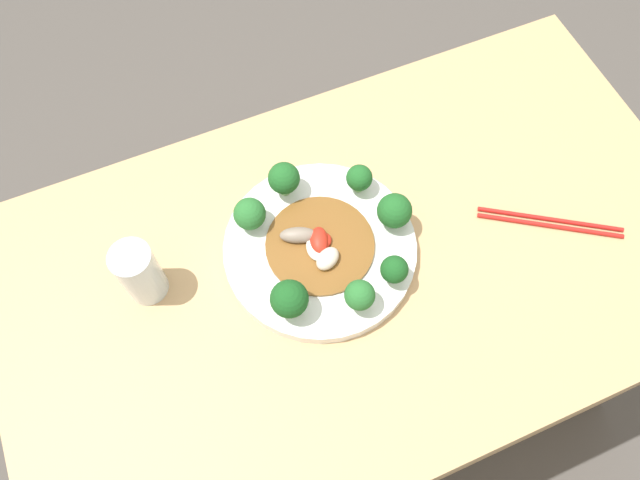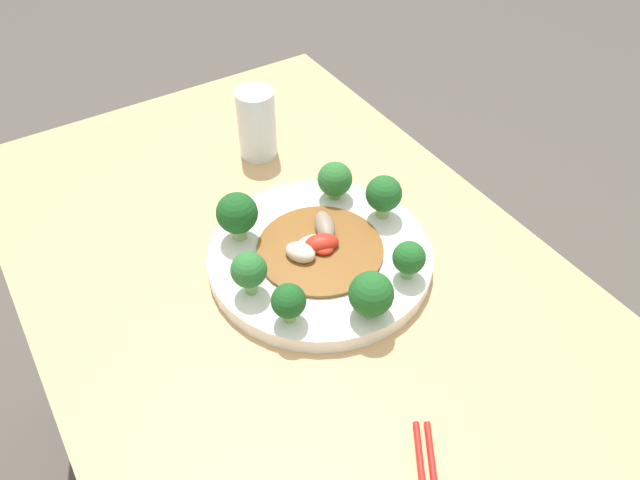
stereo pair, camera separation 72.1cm
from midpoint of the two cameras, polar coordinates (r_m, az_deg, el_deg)
The scene contains 13 objects.
ground_plane at distance 1.49m, azimuth -9.17°, elevation -16.52°, with size 8.00×8.00×0.00m, color #4C4742.
table at distance 1.15m, azimuth -11.75°, elevation -13.60°, with size 1.14×0.66×0.70m.
plate at distance 0.84m, azimuth -20.45°, elevation -6.62°, with size 0.30×0.30×0.02m.
broccoli_southeast at distance 0.86m, azimuth -27.76°, elevation -2.87°, with size 0.05×0.05×0.06m.
broccoli_south at distance 0.85m, azimuth -24.08°, elevation 0.91°, with size 0.05×0.05×0.07m.
broccoli_north at distance 0.75m, azimuth -18.62°, elevation -12.50°, with size 0.05×0.05×0.06m.
broccoli_northwest at distance 0.75m, azimuth -14.23°, elevation -9.71°, with size 0.04×0.04×0.05m.
broccoli_west at distance 0.78m, azimuth -13.10°, elevation -2.81°, with size 0.05×0.05×0.06m.
broccoli_southwest at distance 0.82m, azimuth -16.23°, elevation 1.05°, with size 0.04×0.04×0.05m.
broccoli_northeast at distance 0.78m, azimuth -25.99°, elevation -12.34°, with size 0.06×0.06×0.07m.
stirfry_center at distance 0.82m, azimuth -21.10°, elevation -6.28°, with size 0.17×0.17×0.02m.
drinking_glass at distance 0.91m, azimuth -37.93°, elevation -8.23°, with size 0.06×0.06×0.11m.
chopsticks at distance 0.81m, azimuth 5.74°, elevation -3.83°, with size 0.21×0.14×0.01m.
Camera 1 is at (0.21, 0.34, 1.60)m, focal length 35.00 mm.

